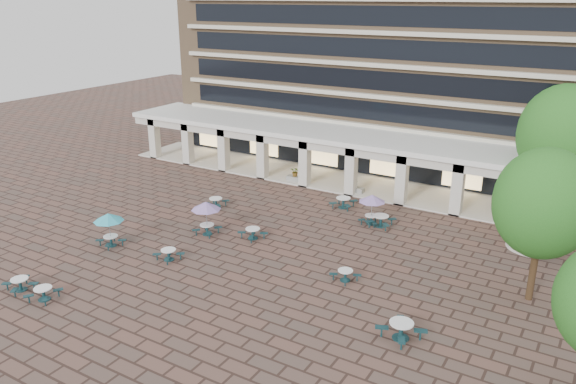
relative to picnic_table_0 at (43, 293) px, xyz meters
name	(u,v)px	position (x,y,z in m)	size (l,w,h in m)	color
ground	(239,244)	(4.74, 11.00, -0.42)	(120.00, 120.00, 0.00)	brown
apartment_building	(394,24)	(4.74, 36.47, 12.18)	(40.00, 15.50, 25.20)	#8B6D4E
retail_arcade	(341,148)	(4.74, 25.80, 2.58)	(42.00, 6.60, 4.40)	white
picnic_table_0	(43,293)	(0.00, 0.00, 0.00)	(1.79, 1.79, 0.70)	#13323A
picnic_table_1	(20,283)	(-1.97, 0.00, 0.00)	(1.79, 1.79, 0.70)	#13323A
picnic_table_3	(401,329)	(17.41, 6.33, 0.10)	(2.36, 2.36, 0.86)	#13323A
picnic_table_4	(109,219)	(-2.14, 6.58, 1.47)	(1.92, 1.92, 2.22)	#13323A
picnic_table_5	(169,254)	(2.41, 6.96, -0.01)	(1.72, 1.72, 0.69)	#13323A
picnic_table_6	(206,207)	(1.99, 11.18, 1.55)	(2.00, 2.00, 2.31)	#13323A
picnic_table_7	(345,274)	(12.73, 10.11, -0.03)	(1.73, 1.73, 0.64)	#13323A
picnic_table_8	(216,202)	(-0.67, 15.53, 0.02)	(1.80, 1.80, 0.74)	#13323A
picnic_table_9	(253,233)	(5.00, 12.20, 0.01)	(1.93, 1.93, 0.72)	#13323A
picnic_table_10	(381,220)	(11.46, 18.47, 0.07)	(1.86, 1.86, 0.82)	#13323A
picnic_table_11	(372,199)	(10.72, 18.51, 1.43)	(1.88, 1.88, 2.17)	#13323A
picnic_table_13	(343,202)	(7.65, 20.42, 0.06)	(1.88, 1.88, 0.81)	#13323A
gazebo	(538,211)	(21.08, 20.18, 2.10)	(3.59, 3.59, 3.34)	beige
tree_east_a	(544,204)	(21.96, 13.28, 4.98)	(4.96, 4.96, 8.26)	#432C1A
tree_east_c	(563,135)	(21.45, 24.80, 6.02)	(5.91, 5.91, 9.85)	#432C1A
planter_left	(295,175)	(1.42, 23.90, 0.17)	(1.50, 0.79, 1.36)	#9A9994
planter_right	(355,187)	(6.99, 23.90, 0.10)	(1.50, 0.68, 1.28)	#9A9994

